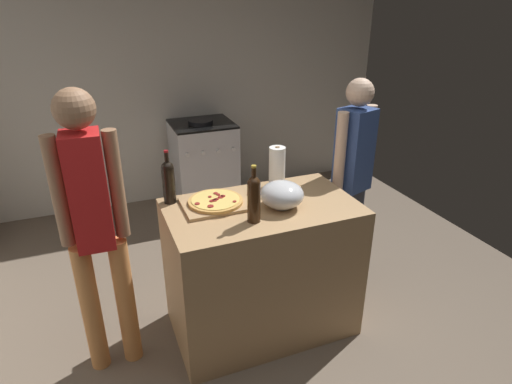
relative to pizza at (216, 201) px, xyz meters
The scene contains 12 objects.
ground_plane 1.19m from the pizza, 69.78° to the left, with size 4.70×3.70×0.02m, color #6B5B4C.
kitchen_wall_rear 2.30m from the pizza, 83.85° to the left, with size 4.70×0.10×2.60m, color #BCB7AD.
counter 0.56m from the pizza, 22.92° to the right, with size 1.17×0.69×0.91m, color tan.
cutting_board 0.02m from the pizza, 57.90° to the left, with size 0.40×0.32×0.02m, color tan.
pizza is the anchor object (origin of this frame).
mixing_bowl 0.40m from the pizza, 24.88° to the right, with size 0.26×0.26×0.16m.
paper_towel_roll 0.50m from the pizza, 16.34° to the left, with size 0.11×0.11×0.27m.
wine_bottle_dark 0.33m from the pizza, 62.56° to the right, with size 0.07×0.07×0.34m.
wine_bottle_clear 0.31m from the pizza, 149.10° to the left, with size 0.08×0.08×0.34m.
stove 1.96m from the pizza, 77.34° to the left, with size 0.62×0.59×0.95m.
person_in_stripes 0.70m from the pizza, behind, with size 0.36×0.21×1.69m.
person_in_red 1.09m from the pizza, ahead, with size 0.37×0.26×1.58m.
Camera 1 is at (-0.89, -1.40, 2.08)m, focal length 30.30 mm.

